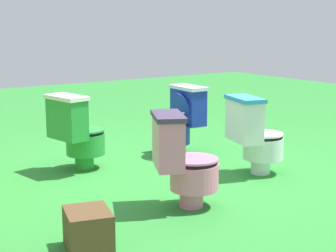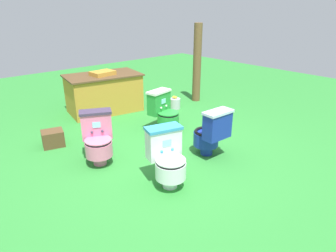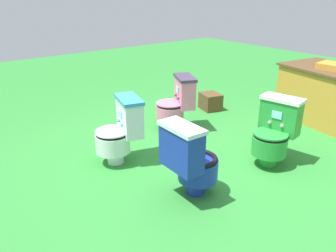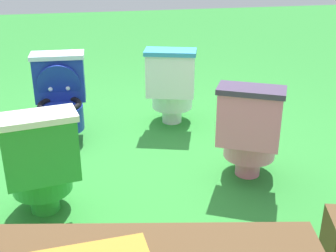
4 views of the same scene
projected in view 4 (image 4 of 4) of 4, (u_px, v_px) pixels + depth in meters
name	position (u px, v px, depth m)	size (l,w,h in m)	color
ground	(122.00, 158.00, 3.54)	(14.00, 14.00, 0.00)	#2D8433
toilet_pink	(250.00, 132.00, 3.11)	(0.58, 0.62, 0.73)	pink
toilet_green	(41.00, 163.00, 2.68)	(0.49, 0.56, 0.73)	green
toilet_white	(171.00, 86.00, 4.01)	(0.52, 0.58, 0.73)	white
toilet_blue	(60.00, 98.00, 3.71)	(0.44, 0.50, 0.73)	#192D9E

